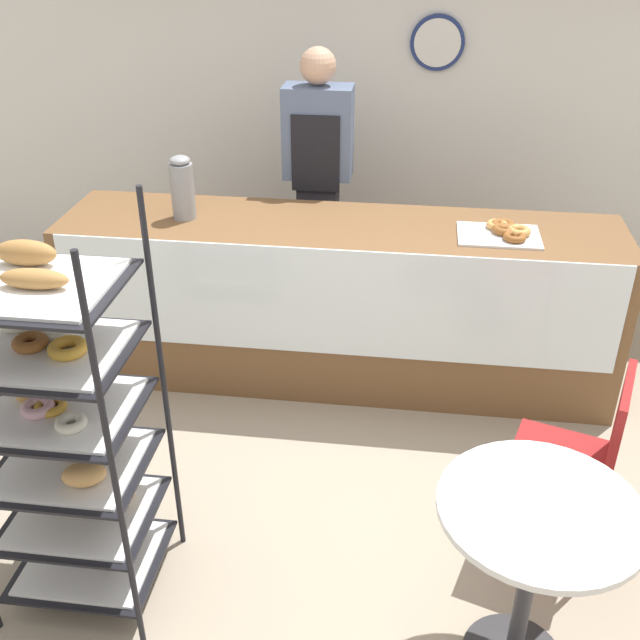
% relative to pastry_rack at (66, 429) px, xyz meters
% --- Properties ---
extents(ground_plane, '(14.00, 14.00, 0.00)m').
position_rel_pastry_rack_xyz_m(ground_plane, '(0.80, 0.44, -0.77)').
color(ground_plane, gray).
extents(back_wall, '(10.00, 0.30, 2.70)m').
position_rel_pastry_rack_xyz_m(back_wall, '(0.80, 2.93, 0.60)').
color(back_wall, white).
rests_on(back_wall, ground_plane).
extents(display_counter, '(2.96, 0.66, 0.93)m').
position_rel_pastry_rack_xyz_m(display_counter, '(0.80, 1.63, -0.30)').
color(display_counter, brown).
rests_on(display_counter, ground_plane).
extents(pastry_rack, '(0.59, 0.53, 1.60)m').
position_rel_pastry_rack_xyz_m(pastry_rack, '(0.00, 0.00, 0.00)').
color(pastry_rack, black).
rests_on(pastry_rack, ground_plane).
extents(person_worker, '(0.39, 0.23, 1.71)m').
position_rel_pastry_rack_xyz_m(person_worker, '(0.61, 2.22, 0.17)').
color(person_worker, '#282833').
rests_on(person_worker, ground_plane).
extents(cafe_table, '(0.66, 0.66, 0.75)m').
position_rel_pastry_rack_xyz_m(cafe_table, '(1.64, -0.15, -0.21)').
color(cafe_table, '#262628').
rests_on(cafe_table, ground_plane).
extents(cafe_chair, '(0.48, 0.48, 0.90)m').
position_rel_pastry_rack_xyz_m(cafe_chair, '(1.90, 0.37, -0.20)').
color(cafe_chair, black).
rests_on(cafe_chair, ground_plane).
extents(coffee_carafe, '(0.12, 0.12, 0.34)m').
position_rel_pastry_rack_xyz_m(coffee_carafe, '(-0.02, 1.61, 0.33)').
color(coffee_carafe, gray).
rests_on(coffee_carafe, display_counter).
extents(donut_tray_counter, '(0.41, 0.30, 0.05)m').
position_rel_pastry_rack_xyz_m(donut_tray_counter, '(1.64, 1.59, 0.18)').
color(donut_tray_counter, silver).
rests_on(donut_tray_counter, display_counter).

